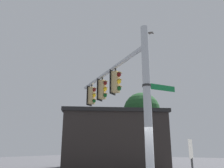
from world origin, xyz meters
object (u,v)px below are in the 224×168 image
object	(u,v)px
historical_marker	(191,158)
traffic_light_mid_outer	(92,95)
street_name_sign	(154,87)
bird_flying	(150,33)
traffic_light_nearest_pole	(116,82)
traffic_light_mid_inner	(103,89)

from	to	relation	value
historical_marker	traffic_light_mid_outer	bearing A→B (deg)	-101.93
street_name_sign	bird_flying	size ratio (longest dim) A/B	3.60
traffic_light_nearest_pole	bird_flying	distance (m)	3.16
street_name_sign	bird_flying	distance (m)	4.06
street_name_sign	traffic_light_mid_inner	bearing A→B (deg)	-119.98
traffic_light_nearest_pole	traffic_light_mid_outer	bearing A→B (deg)	-124.54
street_name_sign	historical_marker	size ratio (longest dim) A/B	0.60
traffic_light_nearest_pole	traffic_light_mid_inner	bearing A→B (deg)	-124.54
traffic_light_mid_inner	bird_flying	size ratio (longest dim) A/B	3.69
bird_flying	traffic_light_nearest_pole	bearing A→B (deg)	-63.46
traffic_light_nearest_pole	bird_flying	size ratio (longest dim) A/B	3.69
traffic_light_mid_outer	bird_flying	distance (m)	5.17
bird_flying	historical_marker	distance (m)	6.29
street_name_sign	bird_flying	world-z (taller)	bird_flying
traffic_light_mid_inner	bird_flying	distance (m)	3.95
bird_flying	traffic_light_mid_inner	bearing A→B (deg)	-92.77
street_name_sign	historical_marker	bearing A→B (deg)	157.18
traffic_light_mid_inner	historical_marker	size ratio (longest dim) A/B	0.62
traffic_light_mid_inner	traffic_light_nearest_pole	bearing A→B (deg)	55.46
traffic_light_mid_inner	street_name_sign	world-z (taller)	traffic_light_mid_inner
traffic_light_nearest_pole	historical_marker	bearing A→B (deg)	101.63
traffic_light_nearest_pole	traffic_light_mid_inner	size ratio (longest dim) A/B	1.00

